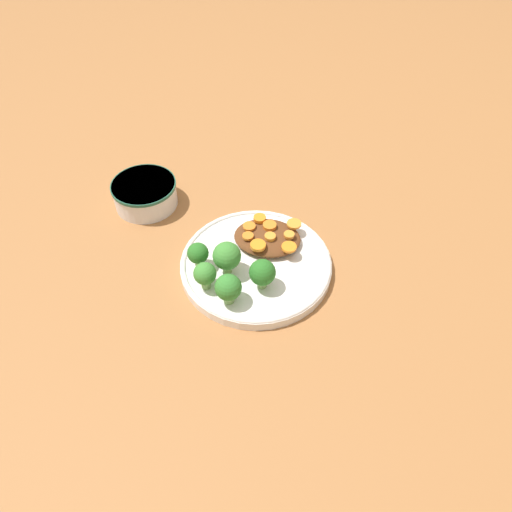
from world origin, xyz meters
The scene contains 18 objects.
ground_plane centered at (0.00, 0.00, 0.00)m, with size 4.00×4.00×0.00m, color #9E6638.
plate centered at (0.00, 0.00, 0.01)m, with size 0.26×0.26×0.02m.
dip_bowl centered at (0.12, 0.25, 0.03)m, with size 0.12×0.12×0.05m.
stew_mound centered at (0.05, -0.01, 0.03)m, with size 0.09×0.12×0.02m, color #5B3319.
broccoli_floret_0 centered at (-0.03, 0.04, 0.05)m, with size 0.05×0.05×0.06m.
broccoli_floret_1 centered at (-0.05, -0.02, 0.05)m, with size 0.04×0.04×0.06m.
broccoli_floret_2 centered at (-0.07, 0.07, 0.05)m, with size 0.04×0.04×0.05m.
broccoli_floret_3 centered at (-0.03, 0.09, 0.05)m, with size 0.04×0.04×0.05m.
broccoli_floret_4 centered at (-0.09, 0.03, 0.05)m, with size 0.04×0.04×0.06m.
carrot_slice_0 centered at (0.08, -0.05, 0.04)m, with size 0.03×0.03×0.00m, color orange.
carrot_slice_1 centered at (0.02, -0.05, 0.04)m, with size 0.03×0.03×0.00m, color orange.
carrot_slice_2 centered at (0.02, 0.00, 0.04)m, with size 0.03×0.03×0.01m, color orange.
carrot_slice_3 centered at (0.04, 0.02, 0.04)m, with size 0.02×0.02×0.00m, color orange.
carrot_slice_4 centered at (0.08, 0.01, 0.04)m, with size 0.02×0.02×0.01m, color orange.
carrot_slice_5 centered at (0.07, -0.01, 0.04)m, with size 0.02×0.02×0.01m, color orange.
carrot_slice_6 centered at (0.06, 0.02, 0.04)m, with size 0.02×0.02×0.00m, color orange.
carrot_slice_7 centered at (0.05, -0.05, 0.04)m, with size 0.02×0.02×0.01m, color orange.
carrot_slice_8 centered at (0.04, -0.02, 0.04)m, with size 0.02×0.02×0.01m, color orange.
Camera 1 is at (-0.56, -0.12, 0.65)m, focal length 35.00 mm.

